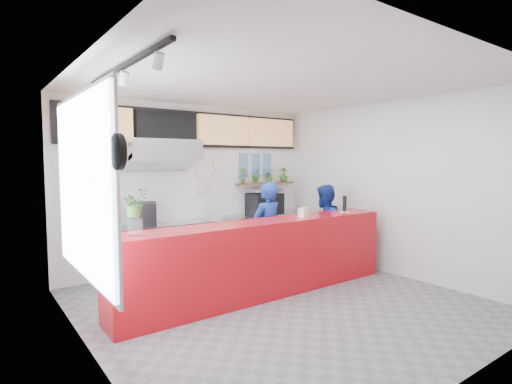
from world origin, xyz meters
TOP-DOWN VIEW (x-y plane):
  - floor at (0.00, 0.00)m, footprint 5.00×5.00m
  - ceiling at (0.00, 0.00)m, footprint 5.00×5.00m
  - wall_back at (0.00, 2.50)m, footprint 5.00×0.00m
  - wall_left at (-2.50, 0.00)m, footprint 0.00×5.00m
  - wall_right at (2.50, 0.00)m, footprint 0.00×5.00m
  - service_counter at (0.00, 0.40)m, footprint 4.50×0.60m
  - cream_band at (0.00, 2.49)m, footprint 5.00×0.02m
  - prep_bench at (-0.80, 2.20)m, footprint 1.80×0.60m
  - panini_oven at (-1.12, 2.20)m, footprint 0.55×0.55m
  - extraction_hood at (-0.80, 2.15)m, footprint 1.20×0.70m
  - hood_lip at (-0.80, 2.15)m, footprint 1.20×0.69m
  - right_bench at (1.50, 2.20)m, footprint 1.80×0.60m
  - espresso_machine at (1.42, 2.20)m, footprint 0.67×0.49m
  - espresso_tray at (1.42, 2.20)m, footprint 0.72×0.57m
  - herb_shelf at (1.60, 2.40)m, footprint 1.40×0.18m
  - menu_board_far_left at (-1.75, 2.38)m, footprint 1.10×0.10m
  - menu_board_mid_left at (-0.59, 2.38)m, footprint 1.10×0.10m
  - menu_board_mid_right at (0.57, 2.38)m, footprint 1.10×0.10m
  - menu_board_far_right at (1.73, 2.38)m, footprint 1.10×0.10m
  - soffit at (0.00, 2.46)m, footprint 4.80×0.04m
  - window_pane at (-2.47, 0.30)m, footprint 0.04×2.20m
  - window_frame at (-2.45, 0.30)m, footprint 0.03×2.30m
  - wall_clock_rim at (-2.46, -0.90)m, footprint 0.05×0.30m
  - wall_clock_face at (-2.43, -0.90)m, footprint 0.02×0.26m
  - track_rail at (-2.10, 0.00)m, footprint 0.05×2.40m
  - dec_plate_a at (0.15, 2.47)m, footprint 0.24×0.03m
  - dec_plate_b at (0.45, 2.47)m, footprint 0.24×0.03m
  - dec_plate_c at (0.15, 2.47)m, footprint 0.24×0.03m
  - dec_plate_d at (0.50, 2.47)m, footprint 0.24×0.03m
  - photo_frame_a at (1.10, 2.48)m, footprint 0.20×0.02m
  - photo_frame_b at (1.40, 2.48)m, footprint 0.20×0.02m
  - photo_frame_c at (1.70, 2.48)m, footprint 0.20×0.02m
  - photo_frame_d at (1.10, 2.48)m, footprint 0.20×0.02m
  - photo_frame_e at (1.40, 2.48)m, footprint 0.20×0.02m
  - photo_frame_f at (1.70, 2.48)m, footprint 0.20×0.02m
  - staff_center at (0.43, 0.86)m, footprint 0.65×0.48m
  - staff_right at (1.77, 0.88)m, footprint 0.93×0.85m
  - herb_a at (1.02, 2.40)m, footprint 0.20×0.16m
  - herb_b at (1.35, 2.40)m, footprint 0.22×0.20m
  - herb_c at (1.71, 2.40)m, footprint 0.28×0.26m
  - herb_d at (2.09, 2.40)m, footprint 0.19×0.18m
  - glass_vase at (-1.89, 0.38)m, footprint 0.20×0.20m
  - basil_vase at (-1.89, 0.38)m, footprint 0.37×0.35m
  - napkin_holder at (0.75, 0.34)m, footprint 0.19×0.16m
  - white_plate at (1.74, 0.38)m, footprint 0.23×0.23m
  - pepper_mill at (1.74, 0.38)m, footprint 0.08×0.08m

SIDE VIEW (x-z plane):
  - floor at x=0.00m, z-range 0.00..0.00m
  - prep_bench at x=-0.80m, z-range 0.00..0.90m
  - right_bench at x=1.50m, z-range 0.00..0.90m
  - service_counter at x=0.00m, z-range 0.00..1.10m
  - staff_right at x=1.77m, z-range 0.00..1.54m
  - staff_center at x=0.43m, z-range 0.00..1.63m
  - panini_oven at x=-1.12m, z-range 0.90..1.29m
  - white_plate at x=1.74m, z-range 1.10..1.11m
  - espresso_machine at x=1.42m, z-range 0.90..1.32m
  - napkin_holder at x=0.75m, z-range 1.10..1.25m
  - glass_vase at x=-1.89m, z-range 1.10..1.30m
  - pepper_mill at x=1.74m, z-range 1.11..1.37m
  - espresso_tray at x=1.42m, z-range 1.35..1.41m
  - dec_plate_c at x=0.15m, z-range 1.33..1.57m
  - basil_vase at x=-1.89m, z-range 1.32..1.66m
  - wall_back at x=0.00m, z-range -1.00..4.00m
  - wall_left at x=-2.50m, z-range -1.00..4.00m
  - wall_right at x=2.50m, z-range -1.00..4.00m
  - herb_shelf at x=1.60m, z-range 1.48..1.52m
  - dec_plate_b at x=0.45m, z-range 1.53..1.77m
  - herb_c at x=1.71m, z-range 1.52..1.79m
  - herb_d at x=2.09m, z-range 1.52..1.83m
  - herb_a at x=1.02m, z-range 1.52..1.84m
  - herb_b at x=1.35m, z-range 1.52..1.86m
  - window_pane at x=-2.47m, z-range 0.75..2.65m
  - window_frame at x=-2.45m, z-range 0.70..2.70m
  - dec_plate_a at x=0.15m, z-range 1.63..1.87m
  - photo_frame_d at x=1.10m, z-range 1.62..1.88m
  - photo_frame_e at x=1.40m, z-range 1.62..1.88m
  - photo_frame_f at x=1.70m, z-range 1.62..1.88m
  - dec_plate_d at x=0.50m, z-range 1.78..2.02m
  - hood_lip at x=-0.80m, z-range 1.79..2.11m
  - photo_frame_a at x=1.10m, z-range 1.88..2.12m
  - photo_frame_b at x=1.40m, z-range 1.88..2.12m
  - photo_frame_c at x=1.70m, z-range 1.88..2.12m
  - wall_clock_rim at x=-2.46m, z-range 1.90..2.20m
  - wall_clock_face at x=-2.43m, z-range 1.92..2.18m
  - extraction_hood at x=-0.80m, z-range 1.98..2.32m
  - menu_board_far_left at x=-1.75m, z-range 2.27..2.82m
  - menu_board_mid_left at x=-0.59m, z-range 2.27..2.82m
  - menu_board_mid_right at x=0.57m, z-range 2.27..2.82m
  - menu_board_far_right at x=1.73m, z-range 2.27..2.82m
  - soffit at x=0.00m, z-range 2.22..2.88m
  - cream_band at x=0.00m, z-range 2.20..3.00m
  - track_rail at x=-2.10m, z-range 2.92..2.96m
  - ceiling at x=0.00m, z-range 3.00..3.00m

